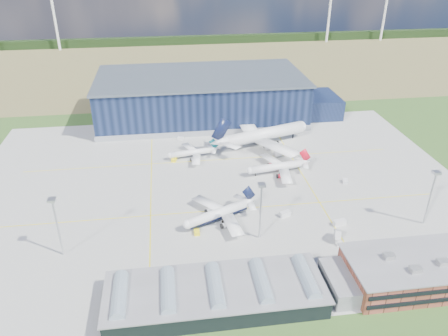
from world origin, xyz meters
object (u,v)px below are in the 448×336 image
light_mast_east (432,189)px  airliner_regional (191,150)px  gse_tug_c (174,159)px  airliner_red (276,163)px  hangar (205,98)px  car_a (433,253)px  airstair (337,237)px  gse_cart_b (181,138)px  ops_building (418,271)px  light_mast_center (261,202)px  gse_van_a (340,223)px  airliner_navy (217,209)px  car_b (260,270)px  gse_tug_b (197,232)px  gse_cart_a (345,181)px  light_mast_west (56,218)px  airliner_widebody (265,128)px  gse_van_c (285,214)px

light_mast_east → airliner_regional: bearing=140.9°
gse_tug_c → airliner_red: bearing=-6.0°
hangar → car_a: 157.47m
gse_tug_c → airstair: airstair is taller
gse_cart_b → car_a: size_ratio=0.94×
airliner_red → airstair: 54.13m
airliner_regional → gse_tug_c: bearing=5.5°
car_a → ops_building: bearing=110.0°
light_mast_center → gse_van_a: 35.57m
airliner_navy → airliner_regional: (-6.14, 56.52, -1.10)m
light_mast_east → car_b: light_mast_east is taller
gse_tug_b → gse_cart_a: bearing=24.0°
light_mast_center → airstair: (27.66, -5.69, -13.74)m
light_mast_west → airliner_regional: bearing=54.2°
airliner_red → airliner_regional: 43.93m
gse_tug_c → airstair: size_ratio=0.66×
airliner_regional → car_a: (78.37, -87.17, -3.81)m
airliner_red → gse_cart_a: 31.96m
ops_building → gse_van_a: ops_building is taller
airliner_widebody → airliner_navy: bearing=-135.0°
hangar → airliner_red: size_ratio=4.46×
gse_cart_b → gse_van_c: gse_van_c is taller
hangar → gse_tug_b: bearing=-97.4°
airliner_widebody → airstair: (8.04, -84.94, -7.80)m
light_mast_center → airliner_regional: bearing=106.2°
airliner_widebody → gse_tug_b: bearing=-138.0°
airliner_regional → gse_van_a: (52.46, -65.62, -3.32)m
light_mast_center → airliner_red: size_ratio=0.71×
airliner_navy → airliner_red: (32.04, 34.81, -0.19)m
car_b → gse_van_c: bearing=-4.5°
car_a → car_b: 61.69m
light_mast_west → light_mast_east: (135.00, 0.00, 0.00)m
ops_building → gse_cart_a: size_ratio=13.99×
airstair → car_b: (-31.09, -12.31, -1.14)m
car_a → hangar: bearing=2.4°
airliner_widebody → gse_tug_b: size_ratio=18.72×
light_mast_center → gse_cart_a: (47.02, 34.71, -14.72)m
airliner_regional → gse_cart_a: airliner_regional is taller
airliner_navy → airstair: 45.65m
gse_tug_b → gse_van_a: gse_van_a is taller
gse_tug_c → car_b: bearing=-56.8°
airliner_widebody → light_mast_center: bearing=-122.1°
car_b → gse_tug_b: bearing=63.4°
gse_tug_b → gse_van_c: size_ratio=0.71×
airliner_red → gse_tug_b: bearing=37.7°
gse_van_a → car_a: 33.71m
gse_tug_c → car_a: gse_tug_c is taller
light_mast_west → gse_cart_a: (117.02, 34.71, -14.72)m
gse_tug_c → gse_van_c: 68.83m
ops_building → car_a: ops_building is taller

